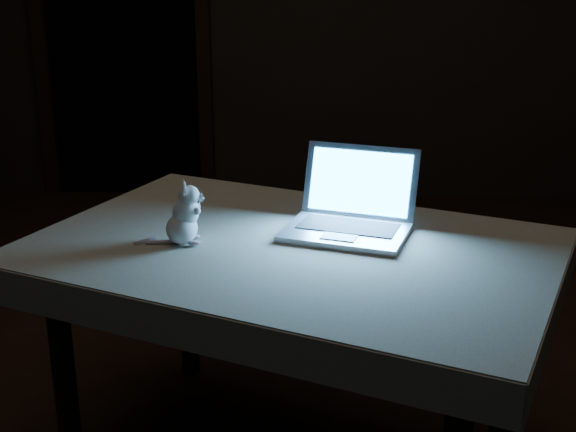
# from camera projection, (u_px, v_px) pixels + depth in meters

# --- Properties ---
(floor) EXTENTS (5.00, 5.00, 0.00)m
(floor) POSITION_uv_depth(u_px,v_px,m) (281.00, 426.00, 2.44)
(floor) COLOR black
(floor) RESTS_ON ground
(doorway) EXTENTS (1.06, 0.36, 2.13)m
(doorway) POSITION_uv_depth(u_px,v_px,m) (121.00, 19.00, 4.52)
(doorway) COLOR black
(doorway) RESTS_ON back_wall
(table) EXTENTS (1.47, 1.23, 0.68)m
(table) POSITION_uv_depth(u_px,v_px,m) (291.00, 359.00, 2.16)
(table) COLOR black
(table) RESTS_ON floor
(tablecloth) EXTENTS (1.58, 1.29, 0.10)m
(tablecloth) POSITION_uv_depth(u_px,v_px,m) (258.00, 262.00, 2.06)
(tablecloth) COLOR #BCB39C
(tablecloth) RESTS_ON table
(laptop) EXTENTS (0.40, 0.37, 0.22)m
(laptop) POSITION_uv_depth(u_px,v_px,m) (346.00, 197.00, 2.07)
(laptop) COLOR #A7A6AC
(laptop) RESTS_ON tablecloth
(plush_mouse) EXTENTS (0.16, 0.16, 0.17)m
(plush_mouse) POSITION_uv_depth(u_px,v_px,m) (181.00, 213.00, 2.03)
(plush_mouse) COLOR silver
(plush_mouse) RESTS_ON tablecloth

